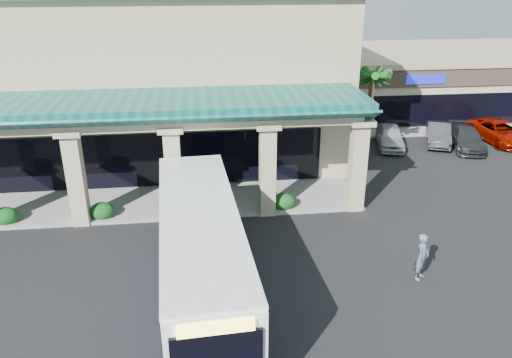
{
  "coord_description": "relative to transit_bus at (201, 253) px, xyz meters",
  "views": [
    {
      "loc": [
        -1.69,
        -16.97,
        11.48
      ],
      "look_at": [
        0.86,
        4.51,
        2.2
      ],
      "focal_mm": 35.0,
      "sensor_mm": 36.0,
      "label": 1
    }
  ],
  "objects": [
    {
      "name": "ground",
      "position": [
        1.85,
        1.0,
        -1.7
      ],
      "size": [
        110.0,
        110.0,
        0.0
      ],
      "primitive_type": "plane",
      "color": "black"
    },
    {
      "name": "main_building",
      "position": [
        -6.15,
        17.0,
        3.97
      ],
      "size": [
        30.8,
        14.8,
        11.35
      ],
      "primitive_type": null,
      "color": "#BDB087",
      "rests_on": "ground"
    },
    {
      "name": "arcade",
      "position": [
        -6.15,
        7.8,
        1.15
      ],
      "size": [
        30.0,
        6.2,
        5.7
      ],
      "primitive_type": null,
      "color": "#0D514F",
      "rests_on": "ground"
    },
    {
      "name": "strip_mall",
      "position": [
        19.85,
        25.0,
        0.75
      ],
      "size": [
        22.5,
        12.5,
        4.9
      ],
      "primitive_type": null,
      "color": "beige",
      "rests_on": "ground"
    },
    {
      "name": "palm_0",
      "position": [
        10.35,
        12.0,
        1.6
      ],
      "size": [
        2.4,
        2.4,
        6.6
      ],
      "primitive_type": null,
      "color": "#144312",
      "rests_on": "ground"
    },
    {
      "name": "palm_1",
      "position": [
        11.35,
        15.0,
        1.2
      ],
      "size": [
        2.4,
        2.4,
        5.8
      ],
      "primitive_type": null,
      "color": "#144312",
      "rests_on": "ground"
    },
    {
      "name": "broadleaf_tree",
      "position": [
        9.35,
        20.0,
        0.7
      ],
      "size": [
        2.6,
        2.6,
        4.81
      ],
      "primitive_type": null,
      "color": "#0F4413",
      "rests_on": "ground"
    },
    {
      "name": "transit_bus",
      "position": [
        0.0,
        0.0,
        0.0
      ],
      "size": [
        3.54,
        12.35,
        3.41
      ],
      "primitive_type": null,
      "rotation": [
        0.0,
        0.0,
        0.06
      ],
      "color": "#080B7D",
      "rests_on": "ground"
    },
    {
      "name": "pedestrian",
      "position": [
        8.6,
        -0.1,
        -0.73
      ],
      "size": [
        0.83,
        0.84,
        1.96
      ],
      "primitive_type": "imported",
      "rotation": [
        0.0,
        0.0,
        0.83
      ],
      "color": "slate",
      "rests_on": "ground"
    },
    {
      "name": "car_silver",
      "position": [
        13.08,
        15.13,
        -0.97
      ],
      "size": [
        2.79,
        4.62,
        1.47
      ],
      "primitive_type": "imported",
      "rotation": [
        0.0,
        0.0,
        -0.26
      ],
      "color": "#B4B4C1",
      "rests_on": "ground"
    },
    {
      "name": "car_white",
      "position": [
        16.65,
        15.38,
        -0.99
      ],
      "size": [
        3.04,
        4.58,
        1.43
      ],
      "primitive_type": "imported",
      "rotation": [
        0.0,
        0.0,
        -0.39
      ],
      "color": "#38393E",
      "rests_on": "ground"
    },
    {
      "name": "car_red",
      "position": [
        18.14,
        14.27,
        -1.02
      ],
      "size": [
        3.12,
        5.04,
        1.36
      ],
      "primitive_type": "imported",
      "rotation": [
        0.0,
        0.0,
        -0.28
      ],
      "color": "#28282B",
      "rests_on": "ground"
    },
    {
      "name": "car_gray",
      "position": [
        21.11,
        15.25,
        -0.96
      ],
      "size": [
        2.86,
        5.5,
        1.48
      ],
      "primitive_type": "imported",
      "rotation": [
        0.0,
        0.0,
        0.08
      ],
      "color": "#8F0E00",
      "rests_on": "ground"
    }
  ]
}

